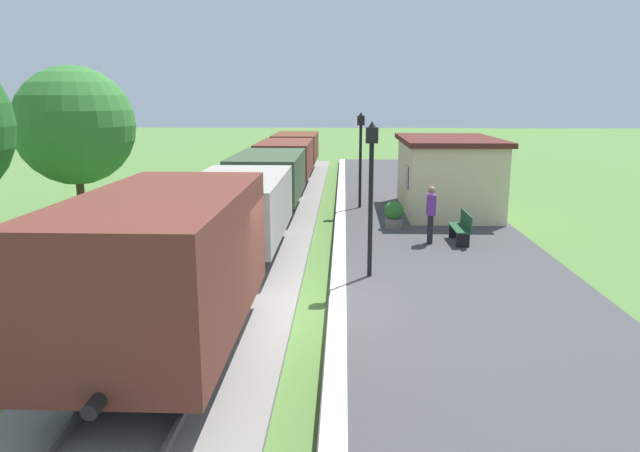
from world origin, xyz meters
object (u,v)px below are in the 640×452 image
(person_waiting, at_px, (431,212))
(potted_planter, at_px, (394,214))
(lamp_post_far, at_px, (361,142))
(station_hut, at_px, (447,174))
(bench_near_hut, at_px, (462,227))
(lamp_post_near, at_px, (371,171))
(freight_train, at_px, (266,180))
(tree_trackside_far, at_px, (75,126))

(person_waiting, bearing_deg, potted_planter, -64.31)
(potted_planter, relative_size, lamp_post_far, 0.25)
(station_hut, bearing_deg, person_waiting, -104.33)
(bench_near_hut, relative_size, lamp_post_near, 0.41)
(person_waiting, bearing_deg, freight_train, -38.39)
(freight_train, xyz_separation_m, person_waiting, (5.47, -4.60, -0.28))
(station_hut, height_order, potted_planter, station_hut)
(person_waiting, xyz_separation_m, tree_trackside_far, (-12.14, 3.70, 2.32))
(station_hut, bearing_deg, potted_planter, -125.05)
(person_waiting, distance_m, potted_planter, 2.26)
(station_hut, bearing_deg, bench_near_hut, -94.23)
(freight_train, xyz_separation_m, potted_planter, (4.57, -2.58, -0.74))
(bench_near_hut, distance_m, tree_trackside_far, 13.85)
(lamp_post_near, xyz_separation_m, tree_trackside_far, (-10.21, 7.06, 0.70))
(freight_train, distance_m, bench_near_hut, 7.85)
(person_waiting, bearing_deg, lamp_post_far, -69.82)
(lamp_post_near, distance_m, lamp_post_far, 9.11)
(freight_train, relative_size, potted_planter, 35.59)
(lamp_post_near, height_order, lamp_post_far, same)
(potted_planter, distance_m, lamp_post_near, 5.86)
(freight_train, bearing_deg, station_hut, 5.07)
(potted_planter, bearing_deg, station_hut, 54.95)
(freight_train, height_order, lamp_post_far, lamp_post_far)
(bench_near_hut, relative_size, potted_planter, 1.64)
(freight_train, bearing_deg, person_waiting, -40.05)
(freight_train, height_order, potted_planter, freight_train)
(station_hut, xyz_separation_m, bench_near_hut, (-0.37, -5.05, -0.93))
(person_waiting, height_order, lamp_post_far, lamp_post_far)
(bench_near_hut, height_order, person_waiting, person_waiting)
(freight_train, relative_size, bench_near_hut, 21.73)
(freight_train, height_order, lamp_post_near, lamp_post_near)
(lamp_post_far, height_order, tree_trackside_far, tree_trackside_far)
(station_hut, height_order, lamp_post_near, lamp_post_near)
(station_hut, relative_size, potted_planter, 6.33)
(lamp_post_near, bearing_deg, station_hut, 69.16)
(bench_near_hut, xyz_separation_m, person_waiting, (-0.96, -0.15, 0.46))
(bench_near_hut, relative_size, tree_trackside_far, 0.27)
(freight_train, distance_m, potted_planter, 5.30)
(station_hut, height_order, bench_near_hut, station_hut)
(station_hut, distance_m, bench_near_hut, 5.15)
(station_hut, bearing_deg, lamp_post_far, 170.37)
(potted_planter, bearing_deg, person_waiting, -65.97)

